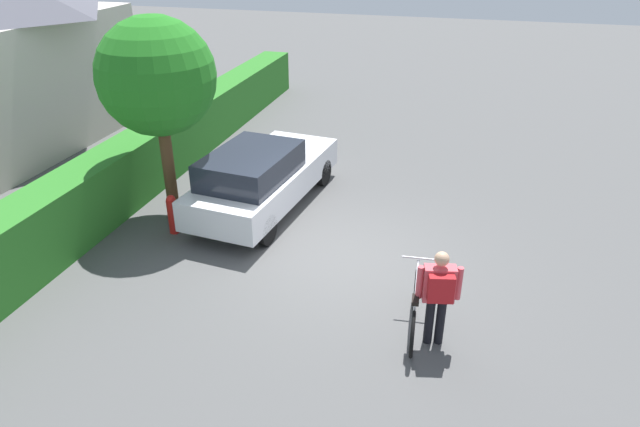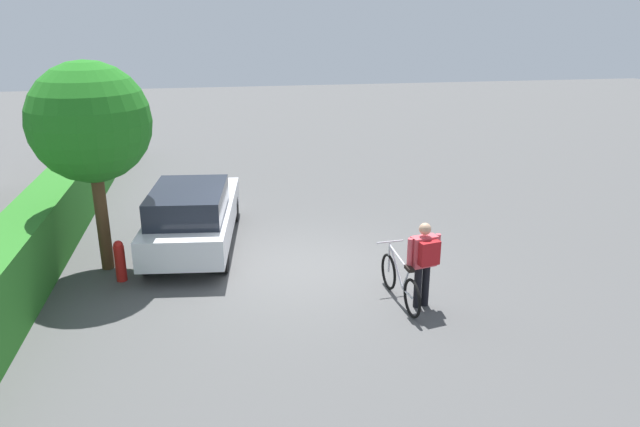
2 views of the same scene
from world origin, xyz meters
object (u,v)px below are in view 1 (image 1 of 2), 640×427
at_px(bicycle, 414,309).
at_px(tree_kerbside, 157,77).
at_px(parked_car_near, 262,177).
at_px(fire_hydrant, 173,214).
at_px(person_rider, 439,291).

bearing_deg(bicycle, tree_kerbside, 65.50).
bearing_deg(parked_car_near, tree_kerbside, 115.26).
height_order(parked_car_near, fire_hydrant, parked_car_near).
relative_size(bicycle, person_rider, 1.15).
bearing_deg(parked_car_near, bicycle, -131.67).
xyz_separation_m(bicycle, tree_kerbside, (2.41, 5.29, 2.53)).
xyz_separation_m(bicycle, fire_hydrant, (1.76, 4.94, 0.04)).
bearing_deg(parked_car_near, person_rider, -131.34).
bearing_deg(fire_hydrant, parked_car_near, -42.70).
relative_size(person_rider, fire_hydrant, 1.89).
height_order(bicycle, fire_hydrant, bicycle).
relative_size(bicycle, fire_hydrant, 2.18).
xyz_separation_m(parked_car_near, bicycle, (-3.21, -3.61, -0.37)).
bearing_deg(person_rider, bicycle, 52.58).
distance_m(parked_car_near, bicycle, 4.84).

